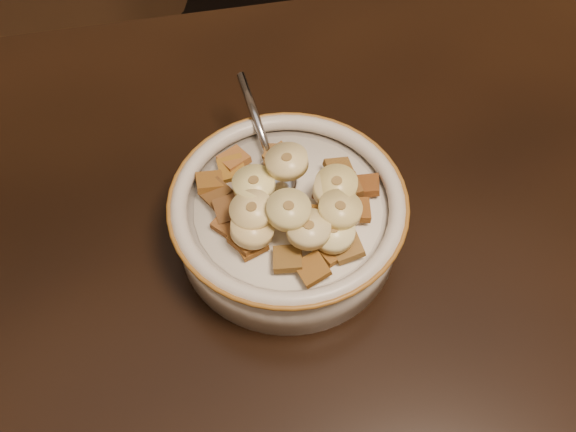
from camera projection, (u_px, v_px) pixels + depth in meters
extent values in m
cube|color=black|center=(515.00, 394.00, 0.46)|extent=(1.40, 0.91, 0.04)
cube|color=black|center=(284.00, 30.00, 1.13)|extent=(0.50, 0.50, 0.89)
cylinder|color=#B3AC9E|center=(288.00, 223.00, 0.50)|extent=(0.17, 0.17, 0.04)
cylinder|color=white|center=(288.00, 207.00, 0.48)|extent=(0.14, 0.14, 0.00)
ellipsoid|color=#A3A6AD|center=(277.00, 177.00, 0.49)|extent=(0.04, 0.04, 0.01)
cube|color=brown|center=(312.00, 269.00, 0.44)|extent=(0.03, 0.03, 0.01)
cube|color=brown|center=(246.00, 239.00, 0.45)|extent=(0.03, 0.03, 0.01)
cube|color=brown|center=(229.00, 209.00, 0.47)|extent=(0.02, 0.02, 0.01)
cube|color=brown|center=(288.00, 259.00, 0.45)|extent=(0.02, 0.02, 0.01)
cube|color=brown|center=(210.00, 182.00, 0.48)|extent=(0.02, 0.02, 0.01)
cube|color=#995626|center=(234.00, 159.00, 0.50)|extent=(0.03, 0.03, 0.01)
cube|color=brown|center=(331.00, 250.00, 0.45)|extent=(0.03, 0.03, 0.01)
cube|color=#945D1B|center=(317.00, 217.00, 0.46)|extent=(0.02, 0.03, 0.01)
cube|color=brown|center=(260.00, 208.00, 0.46)|extent=(0.02, 0.02, 0.01)
cube|color=brown|center=(329.00, 190.00, 0.47)|extent=(0.03, 0.03, 0.01)
cube|color=brown|center=(280.00, 158.00, 0.50)|extent=(0.03, 0.03, 0.01)
cube|color=brown|center=(356.00, 210.00, 0.47)|extent=(0.02, 0.02, 0.01)
cube|color=brown|center=(276.00, 156.00, 0.50)|extent=(0.02, 0.02, 0.01)
cube|color=brown|center=(348.00, 248.00, 0.45)|extent=(0.02, 0.02, 0.01)
cube|color=brown|center=(216.00, 193.00, 0.48)|extent=(0.03, 0.03, 0.01)
cube|color=brown|center=(339.00, 170.00, 0.49)|extent=(0.02, 0.02, 0.01)
cube|color=brown|center=(366.00, 186.00, 0.49)|extent=(0.03, 0.03, 0.01)
cube|color=brown|center=(232.00, 168.00, 0.50)|extent=(0.02, 0.02, 0.01)
cube|color=brown|center=(336.00, 226.00, 0.46)|extent=(0.03, 0.03, 0.01)
cube|color=brown|center=(347.00, 187.00, 0.48)|extent=(0.02, 0.02, 0.01)
cube|color=#91531E|center=(251.00, 243.00, 0.46)|extent=(0.03, 0.03, 0.01)
cube|color=brown|center=(229.00, 223.00, 0.47)|extent=(0.03, 0.03, 0.01)
cylinder|color=#FBE69C|center=(333.00, 232.00, 0.45)|extent=(0.04, 0.04, 0.01)
cylinder|color=#F0D97E|center=(336.00, 185.00, 0.46)|extent=(0.04, 0.04, 0.01)
cylinder|color=#D9C66C|center=(340.00, 210.00, 0.45)|extent=(0.03, 0.03, 0.01)
cylinder|color=#E9CA7E|center=(334.00, 190.00, 0.46)|extent=(0.04, 0.04, 0.02)
cylinder|color=#EEDB8F|center=(252.00, 211.00, 0.45)|extent=(0.04, 0.04, 0.02)
cylinder|color=#E4CE78|center=(287.00, 162.00, 0.46)|extent=(0.04, 0.04, 0.01)
cylinder|color=#F4D079|center=(252.00, 228.00, 0.45)|extent=(0.04, 0.04, 0.02)
cylinder|color=beige|center=(309.00, 229.00, 0.44)|extent=(0.04, 0.04, 0.01)
cylinder|color=#E7CD72|center=(289.00, 210.00, 0.44)|extent=(0.03, 0.03, 0.01)
cylinder|color=#FFF092|center=(254.00, 184.00, 0.46)|extent=(0.04, 0.04, 0.01)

